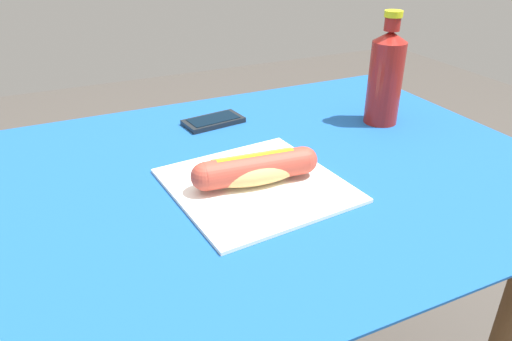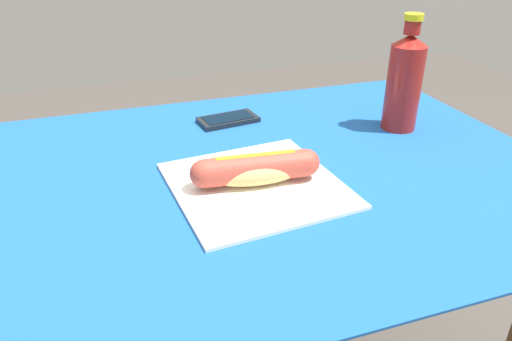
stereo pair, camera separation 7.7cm
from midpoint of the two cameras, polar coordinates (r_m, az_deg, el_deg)
The scene contains 5 objects.
dining_table at distance 0.88m, azimuth -8.69°, elevation -9.00°, with size 1.26×0.77×0.73m.
paper_wrapper at distance 0.78m, azimuth -2.82°, elevation -1.82°, with size 0.26×0.27×0.01m, color white.
hot_dog at distance 0.77m, azimuth -2.89°, elevation 0.14°, with size 0.21×0.07×0.05m.
cell_phone at distance 1.03m, azimuth -7.25°, elevation 5.83°, with size 0.13×0.08×0.01m.
soda_bottle at distance 1.03m, azimuth 13.12°, elevation 10.89°, with size 0.07×0.07×0.23m.
Camera 1 is at (-0.21, -0.67, 1.12)m, focal length 33.54 mm.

